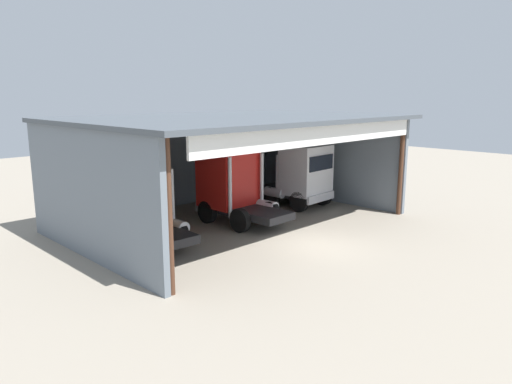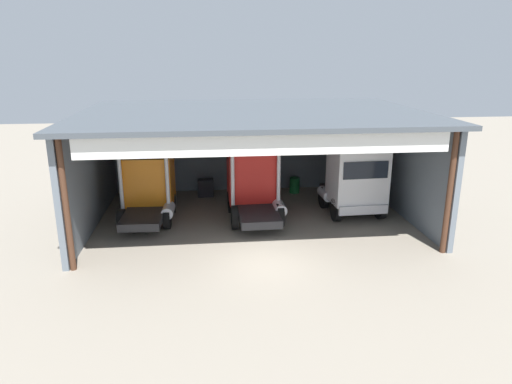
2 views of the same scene
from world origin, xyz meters
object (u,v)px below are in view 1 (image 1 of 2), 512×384
(truck_red_right_bay, at_px, (233,184))
(tool_cart, at_px, (152,208))
(truck_orange_left_bay, at_px, (139,205))
(oil_drum, at_px, (224,194))
(truck_white_yard_outside, at_px, (302,175))

(truck_red_right_bay, distance_m, tool_cart, 4.68)
(truck_orange_left_bay, distance_m, oil_drum, 8.87)
(truck_orange_left_bay, xyz_separation_m, truck_red_right_bay, (5.19, -0.34, 0.29))
(truck_red_right_bay, bearing_deg, tool_cart, 121.50)
(truck_orange_left_bay, bearing_deg, oil_drum, 26.25)
(truck_white_yard_outside, relative_size, oil_drum, 4.82)
(tool_cart, bearing_deg, truck_white_yard_outside, -28.98)
(truck_orange_left_bay, relative_size, tool_cart, 4.89)
(oil_drum, bearing_deg, truck_white_yard_outside, -62.68)
(truck_orange_left_bay, relative_size, oil_drum, 5.38)
(oil_drum, distance_m, tool_cart, 5.23)
(tool_cart, bearing_deg, truck_orange_left_bay, -129.38)
(truck_orange_left_bay, xyz_separation_m, truck_white_yard_outside, (10.23, -0.70, 0.21))
(truck_orange_left_bay, distance_m, tool_cart, 4.57)
(oil_drum, bearing_deg, tool_cart, -178.28)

